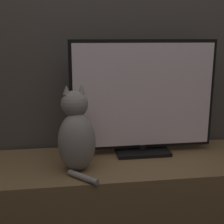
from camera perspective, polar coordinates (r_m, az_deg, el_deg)
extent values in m
cube|color=#47423D|center=(1.82, -1.15, 17.62)|extent=(4.80, 0.05, 2.60)
cube|color=brown|center=(1.78, 0.24, -17.01)|extent=(1.52, 0.50, 0.54)
cube|color=black|center=(1.77, 5.52, -7.11)|extent=(0.29, 0.18, 0.02)
cylinder|color=black|center=(1.76, 5.54, -6.34)|extent=(0.04, 0.04, 0.03)
cube|color=black|center=(1.69, 5.70, 3.07)|extent=(0.79, 0.02, 0.59)
cube|color=silver|center=(1.68, 5.82, 2.98)|extent=(0.75, 0.01, 0.55)
ellipsoid|color=gray|center=(1.51, -6.45, -5.49)|extent=(0.21, 0.19, 0.29)
ellipsoid|color=silver|center=(1.57, -6.87, -5.30)|extent=(0.11, 0.07, 0.16)
sphere|color=gray|center=(1.49, -6.88, 1.43)|extent=(0.15, 0.15, 0.13)
cone|color=gray|center=(1.47, -8.34, 4.06)|extent=(0.04, 0.04, 0.04)
cone|color=gray|center=(1.48, -5.60, 4.23)|extent=(0.04, 0.04, 0.04)
cylinder|color=gray|center=(1.45, -5.35, -11.78)|extent=(0.14, 0.14, 0.03)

